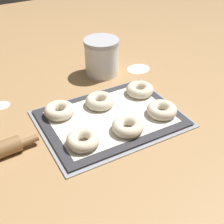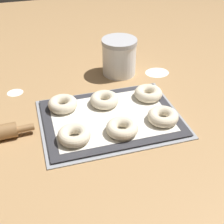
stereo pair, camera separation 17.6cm
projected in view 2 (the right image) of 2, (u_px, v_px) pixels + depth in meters
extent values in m
plane|color=#A87F51|center=(111.00, 119.00, 1.00)|extent=(2.80, 2.80, 0.00)
cube|color=#93969B|center=(112.00, 118.00, 1.00)|extent=(0.44, 0.34, 0.01)
cube|color=#333338|center=(112.00, 117.00, 0.99)|extent=(0.42, 0.31, 0.00)
cube|color=silver|center=(112.00, 117.00, 0.99)|extent=(0.36, 0.26, 0.00)
torus|color=beige|center=(74.00, 135.00, 0.89)|extent=(0.10, 0.10, 0.03)
torus|color=beige|center=(122.00, 128.00, 0.92)|extent=(0.10, 0.10, 0.03)
torus|color=beige|center=(163.00, 116.00, 0.97)|extent=(0.10, 0.10, 0.03)
torus|color=beige|center=(63.00, 104.00, 1.02)|extent=(0.10, 0.10, 0.03)
torus|color=beige|center=(103.00, 100.00, 1.04)|extent=(0.10, 0.10, 0.03)
torus|color=beige|center=(148.00, 93.00, 1.07)|extent=(0.10, 0.10, 0.03)
cylinder|color=white|center=(119.00, 59.00, 1.21)|extent=(0.13, 0.13, 0.13)
cylinder|color=#B2B2B7|center=(119.00, 41.00, 1.17)|extent=(0.14, 0.14, 0.02)
cylinder|color=olive|center=(26.00, 127.00, 0.93)|extent=(0.05, 0.02, 0.02)
ellipsoid|color=white|center=(15.00, 92.00, 1.13)|extent=(0.06, 0.05, 0.00)
ellipsoid|color=white|center=(157.00, 72.00, 1.25)|extent=(0.10, 0.08, 0.00)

